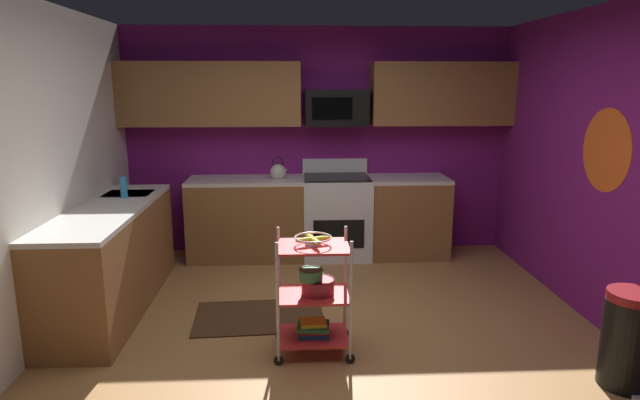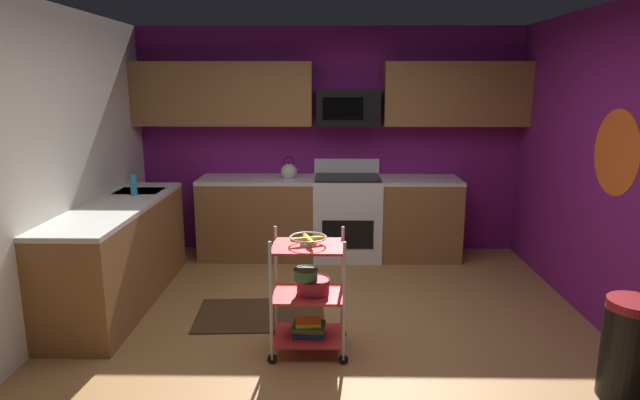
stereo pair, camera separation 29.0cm
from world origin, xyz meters
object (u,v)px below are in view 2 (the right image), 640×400
Objects in this scene: fruit_bowl at (308,239)px; book_stack at (309,328)px; microwave at (348,108)px; dish_soap_bottle at (134,185)px; rolling_cart at (308,294)px; kettle at (289,171)px; trash_can at (630,350)px; oven_range at (347,216)px; mixing_bowl_large at (313,286)px; mixing_bowl_small at (306,274)px.

fruit_bowl reaches higher than book_stack.
book_stack is (-0.00, 0.00, -0.69)m from fruit_bowl.
dish_soap_bottle is at bearing -152.70° from microwave.
kettle reaches higher than rolling_cart.
fruit_bowl reaches higher than trash_can.
book_stack is 2.32m from dish_soap_bottle.
dish_soap_bottle is at bearing -155.03° from oven_range.
mixing_bowl_large is at bearing 164.09° from trash_can.
fruit_bowl reaches higher than mixing_bowl_large.
trash_can is at bearing -15.66° from rolling_cart.
oven_range is 1.57× the size of microwave.
kettle is (-0.30, 2.27, 0.54)m from rolling_cart.
fruit_bowl is 1.03× the size of kettle.
dish_soap_bottle is (-1.42, -0.96, 0.02)m from kettle.
book_stack is 0.38× the size of trash_can.
trash_can is at bearing -26.48° from dish_soap_bottle.
mixing_bowl_large is 1.38× the size of mixing_bowl_small.
microwave is 0.97m from kettle.
mixing_bowl_large is at bearing 0.00° from fruit_bowl.
oven_range is at bearing 81.08° from book_stack.
oven_range reaches higher than trash_can.
mixing_bowl_large is 2.24m from dish_soap_bottle.
oven_range is 4.04× the size of fruit_bowl.
oven_range is 2.33m from mixing_bowl_small.
microwave is 3.50× the size of dish_soap_bottle.
trash_can is (3.77, -1.88, -0.69)m from dish_soap_bottle.
rolling_cart reaches higher than fruit_bowl.
mixing_bowl_small is 2.34m from kettle.
rolling_cart is (-0.36, -2.27, -0.03)m from oven_range.
oven_range is at bearing 120.78° from trash_can.
trash_can reaches higher than book_stack.
kettle is 1.71m from dish_soap_bottle.
book_stack is (0.02, 0.02, -0.44)m from mixing_bowl_small.
kettle is (-0.66, -0.11, -0.70)m from microwave.
trash_can is (2.36, -2.84, -0.67)m from kettle.
dish_soap_bottle is (-1.72, 1.30, 0.57)m from rolling_cart.
rolling_cart is at bearing 164.34° from trash_can.
rolling_cart is 2.35m from kettle.
mixing_bowl_large is (-0.32, -2.38, -1.18)m from microwave.
mixing_bowl_small is at bearing -37.93° from dish_soap_bottle.
book_stack is (-0.36, -2.27, -0.30)m from oven_range.
trash_can is (2.02, -0.58, -0.19)m from mixing_bowl_large.
dish_soap_bottle reaches higher than trash_can.
trash_can is at bearing -59.22° from oven_range.
dish_soap_bottle reaches higher than book_stack.
trash_can is (2.05, -0.58, -0.55)m from fruit_bowl.
dish_soap_bottle reaches higher than mixing_bowl_large.
kettle is (-0.30, 2.27, 0.81)m from book_stack.
microwave reaches higher than kettle.
dish_soap_bottle is at bearing 153.52° from trash_can.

